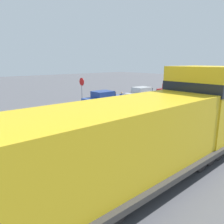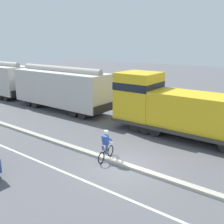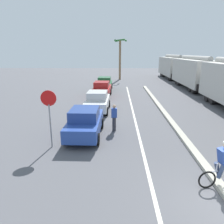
{
  "view_description": "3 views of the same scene",
  "coord_description": "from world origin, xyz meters",
  "views": [
    {
      "loc": [
        11.02,
        -7.35,
        4.41
      ],
      "look_at": [
        -0.05,
        2.29,
        1.01
      ],
      "focal_mm": 35.0,
      "sensor_mm": 36.0,
      "label": 1
    },
    {
      "loc": [
        -10.49,
        -7.22,
        6.42
      ],
      "look_at": [
        2.38,
        2.53,
        2.03
      ],
      "focal_mm": 42.0,
      "sensor_mm": 36.0,
      "label": 2
    },
    {
      "loc": [
        -3.62,
        -5.7,
        4.62
      ],
      "look_at": [
        -3.99,
        7.71,
        0.93
      ],
      "focal_mm": 35.0,
      "sensor_mm": 36.0,
      "label": 3
    }
  ],
  "objects": [
    {
      "name": "cyclist",
      "position": [
        0.0,
        1.16,
        0.82
      ],
      "size": [
        1.7,
        0.53,
        1.71
      ],
      "color": "black",
      "rests_on": "ground"
    },
    {
      "name": "locomotive",
      "position": [
        6.1,
        -0.73,
        1.8
      ],
      "size": [
        3.1,
        11.61,
        4.2
      ],
      "color": "gold",
      "rests_on": "ground"
    },
    {
      "name": "pedestrian_by_cars",
      "position": [
        -3.83,
        6.8,
        0.85
      ],
      "size": [
        0.34,
        0.22,
        1.62
      ],
      "color": "#33333D",
      "rests_on": "ground"
    },
    {
      "name": "ground_plane",
      "position": [
        0.0,
        0.0,
        0.0
      ],
      "size": [
        120.0,
        120.0,
        0.0
      ],
      "primitive_type": "plane",
      "color": "#56565B"
    },
    {
      "name": "lane_stripe",
      "position": [
        -2.4,
        6.0,
        0.0
      ],
      "size": [
        0.14,
        36.0,
        0.01
      ],
      "primitive_type": "cube",
      "color": "silver",
      "rests_on": "ground"
    },
    {
      "name": "median_curb",
      "position": [
        0.0,
        6.0,
        0.08
      ],
      "size": [
        0.36,
        36.0,
        0.16
      ],
      "primitive_type": "cube",
      "color": "#B2AD9E",
      "rests_on": "ground"
    },
    {
      "name": "parked_car_white",
      "position": [
        -5.24,
        11.36,
        0.82
      ],
      "size": [
        1.9,
        4.24,
        1.62
      ],
      "color": "silver",
      "rests_on": "ground"
    },
    {
      "name": "parked_car_blue",
      "position": [
        -5.45,
        5.93,
        0.82
      ],
      "size": [
        1.87,
        4.22,
        1.62
      ],
      "color": "#28479E",
      "rests_on": "ground"
    },
    {
      "name": "parked_car_red",
      "position": [
        -5.32,
        17.3,
        0.82
      ],
      "size": [
        1.98,
        4.27,
        1.62
      ],
      "color": "red",
      "rests_on": "ground"
    },
    {
      "name": "stop_sign",
      "position": [
        -6.92,
        4.38,
        2.02
      ],
      "size": [
        0.76,
        0.08,
        2.88
      ],
      "color": "gray",
      "rests_on": "ground"
    },
    {
      "name": "parked_car_green",
      "position": [
        -5.3,
        21.58,
        0.82
      ],
      "size": [
        1.9,
        4.23,
        1.62
      ],
      "color": "#286B3D",
      "rests_on": "ground"
    }
  ]
}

